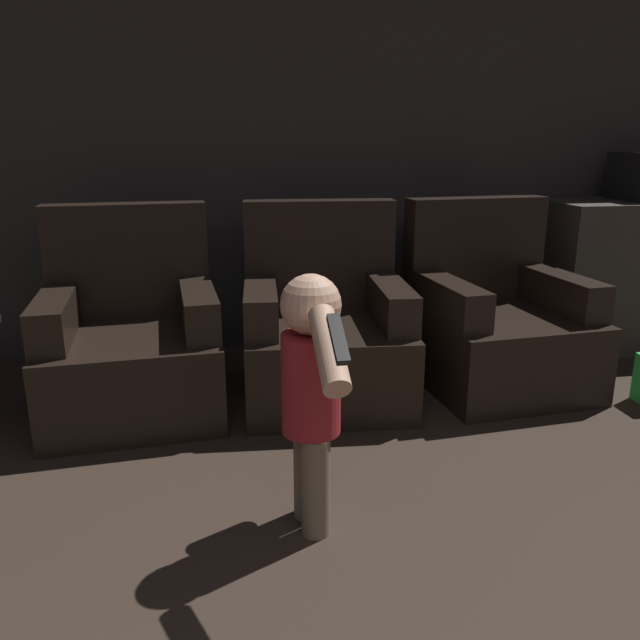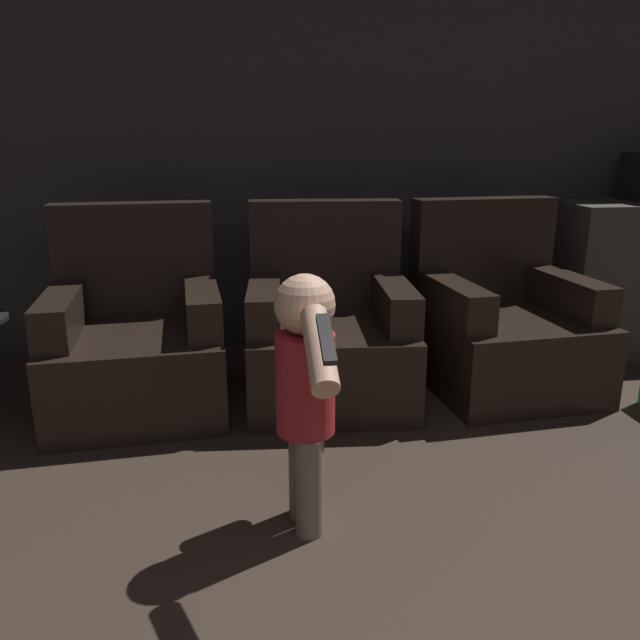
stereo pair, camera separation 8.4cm
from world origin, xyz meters
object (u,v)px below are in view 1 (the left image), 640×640
(person_toddler, at_px, (311,385))
(armchair_right, at_px, (495,324))
(armchair_left, at_px, (132,343))
(armchair_middle, at_px, (324,333))

(person_toddler, bearing_deg, armchair_right, -51.40)
(armchair_left, xyz_separation_m, armchair_middle, (0.99, -0.00, 0.00))
(armchair_right, height_order, person_toddler, armchair_right)
(armchair_middle, relative_size, armchair_right, 1.00)
(armchair_left, distance_m, armchair_right, 1.95)
(armchair_right, bearing_deg, armchair_left, 175.39)
(armchair_left, relative_size, armchair_right, 1.00)
(armchair_right, xyz_separation_m, person_toddler, (-1.23, -1.20, 0.20))
(armchair_left, xyz_separation_m, armchair_right, (1.95, -0.00, 0.00))
(armchair_middle, distance_m, armchair_right, 0.97)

